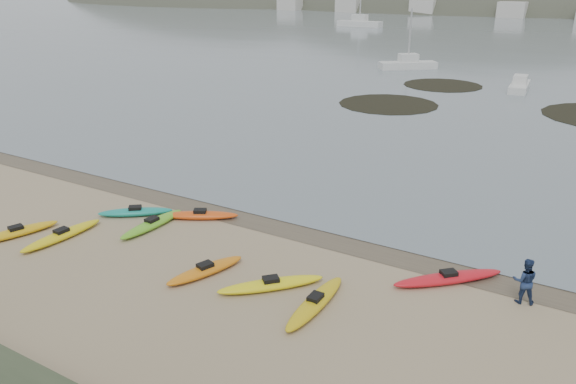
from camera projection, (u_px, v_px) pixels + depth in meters
The scene contains 6 objects.
ground at pixel (288, 223), 25.10m from camera, with size 600.00×600.00×0.00m, color tan.
wet_sand at pixel (285, 226), 24.86m from camera, with size 60.00×60.00×0.00m, color brown.
kayaks at pixel (197, 248), 22.43m from camera, with size 19.51×9.05×0.34m.
person_east at pixel (525, 281), 18.75m from camera, with size 0.79×0.62×1.63m, color navy.
kelp_mats at pixel (492, 104), 48.54m from camera, with size 25.99×19.37×0.04m.
moored_boats at pixel (535, 39), 92.44m from camera, with size 94.80×85.96×1.37m.
Camera 1 is at (11.73, -19.69, 10.33)m, focal length 35.00 mm.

